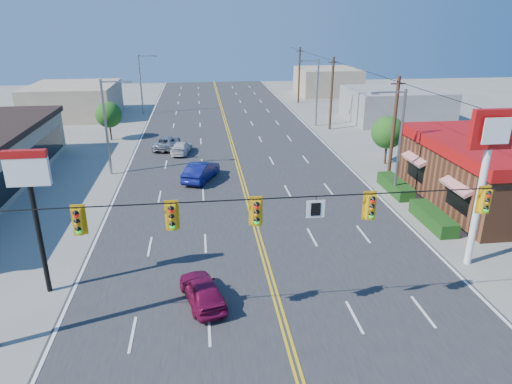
{
  "coord_description": "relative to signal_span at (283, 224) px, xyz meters",
  "views": [
    {
      "loc": [
        -3.26,
        -16.4,
        12.67
      ],
      "look_at": [
        0.1,
        10.55,
        2.2
      ],
      "focal_mm": 32.0,
      "sensor_mm": 36.0,
      "label": 1
    }
  ],
  "objects": [
    {
      "name": "tree_kfc_rear",
      "position": [
        13.62,
        22.0,
        -1.95
      ],
      "size": [
        2.94,
        2.94,
        4.41
      ],
      "color": "#47301E",
      "rests_on": "ground"
    },
    {
      "name": "car_silver",
      "position": [
        -6.58,
        29.53,
        -4.25
      ],
      "size": [
        2.87,
        4.85,
        1.27
      ],
      "primitive_type": "imported",
      "rotation": [
        0.0,
        0.0,
        2.96
      ],
      "color": "#ACACB1",
      "rests_on": "ground"
    },
    {
      "name": "bld_east_mid",
      "position": [
        22.12,
        40.0,
        -2.89
      ],
      "size": [
        12.0,
        10.0,
        4.0
      ],
      "primitive_type": "cube",
      "color": "gray",
      "rests_on": "ground"
    },
    {
      "name": "signal_span",
      "position": [
        0.0,
        0.0,
        0.0
      ],
      "size": [
        24.32,
        0.34,
        9.0
      ],
      "color": "#47301E",
      "rests_on": "ground"
    },
    {
      "name": "bld_east_far",
      "position": [
        19.12,
        62.0,
        -2.69
      ],
      "size": [
        10.0,
        10.0,
        4.4
      ],
      "primitive_type": "cube",
      "color": "tan",
      "rests_on": "ground"
    },
    {
      "name": "tree_west",
      "position": [
        -12.88,
        34.0,
        -2.09
      ],
      "size": [
        2.8,
        2.8,
        4.2
      ],
      "color": "#47301E",
      "rests_on": "ground"
    },
    {
      "name": "streetlight_sw",
      "position": [
        -10.67,
        22.0,
        -0.37
      ],
      "size": [
        2.55,
        0.25,
        8.0
      ],
      "color": "gray",
      "rests_on": "ground"
    },
    {
      "name": "car_magenta",
      "position": [
        -3.37,
        2.0,
        -4.24
      ],
      "size": [
        2.48,
        4.08,
        1.3
      ],
      "primitive_type": "imported",
      "rotation": [
        0.0,
        0.0,
        3.41
      ],
      "color": "maroon",
      "rests_on": "ground"
    },
    {
      "name": "bld_west_far",
      "position": [
        -19.88,
        48.0,
        -2.79
      ],
      "size": [
        11.0,
        12.0,
        4.2
      ],
      "primitive_type": "cube",
      "color": "tan",
      "rests_on": "ground"
    },
    {
      "name": "pizza_hut_sign",
      "position": [
        -10.88,
        4.0,
        0.3
      ],
      "size": [
        1.9,
        0.3,
        6.85
      ],
      "color": "black",
      "rests_on": "ground"
    },
    {
      "name": "streetlight_nw",
      "position": [
        -10.67,
        48.0,
        -0.37
      ],
      "size": [
        2.55,
        0.25,
        8.0
      ],
      "color": "gray",
      "rests_on": "ground"
    },
    {
      "name": "streetlight_ne",
      "position": [
        10.91,
        38.0,
        -0.37
      ],
      "size": [
        2.55,
        0.25,
        8.0
      ],
      "color": "gray",
      "rests_on": "ground"
    },
    {
      "name": "road",
      "position": [
        0.12,
        20.0,
        -4.86
      ],
      "size": [
        20.0,
        120.0,
        0.06
      ],
      "primitive_type": "cube",
      "color": "#2D2D30",
      "rests_on": "ground"
    },
    {
      "name": "streetlight_se",
      "position": [
        10.91,
        14.0,
        -0.37
      ],
      "size": [
        2.55,
        0.25,
        8.0
      ],
      "color": "gray",
      "rests_on": "ground"
    },
    {
      "name": "utility_pole_far",
      "position": [
        12.32,
        54.0,
        -0.69
      ],
      "size": [
        0.28,
        0.28,
        8.4
      ],
      "primitive_type": "cylinder",
      "color": "#47301E",
      "rests_on": "ground"
    },
    {
      "name": "kfc_pylon",
      "position": [
        11.12,
        4.0,
        1.16
      ],
      "size": [
        2.2,
        0.36,
        8.5
      ],
      "color": "white",
      "rests_on": "ground"
    },
    {
      "name": "utility_pole_mid",
      "position": [
        12.32,
        36.0,
        -0.69
      ],
      "size": [
        0.28,
        0.28,
        8.4
      ],
      "primitive_type": "cylinder",
      "color": "#47301E",
      "rests_on": "ground"
    },
    {
      "name": "utility_pole_near",
      "position": [
        12.32,
        18.0,
        -0.69
      ],
      "size": [
        0.28,
        0.28,
        8.4
      ],
      "primitive_type": "cylinder",
      "color": "#47301E",
      "rests_on": "ground"
    },
    {
      "name": "car_blue",
      "position": [
        -3.23,
        19.39,
        -4.12
      ],
      "size": [
        3.29,
        4.91,
        1.53
      ],
      "primitive_type": "imported",
      "rotation": [
        0.0,
        0.0,
        2.74
      ],
      "color": "navy",
      "rests_on": "ground"
    },
    {
      "name": "car_white",
      "position": [
        -5.05,
        27.57,
        -4.31
      ],
      "size": [
        2.27,
        4.2,
        1.16
      ],
      "primitive_type": "imported",
      "rotation": [
        0.0,
        0.0,
        2.97
      ],
      "color": "silver",
      "rests_on": "ground"
    },
    {
      "name": "ground",
      "position": [
        0.12,
        0.0,
        -4.89
      ],
      "size": [
        160.0,
        160.0,
        0.0
      ],
      "primitive_type": "plane",
      "color": "gray",
      "rests_on": "ground"
    }
  ]
}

